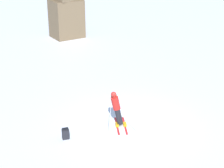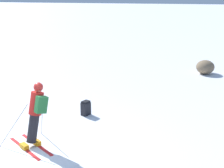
% 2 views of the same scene
% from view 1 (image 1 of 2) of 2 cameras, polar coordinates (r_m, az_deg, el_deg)
% --- Properties ---
extents(ground_plane, '(300.00, 300.00, 0.00)m').
position_cam_1_polar(ground_plane, '(17.62, 2.50, -6.04)').
color(ground_plane, white).
extents(skier, '(1.40, 1.68, 1.77)m').
position_cam_1_polar(skier, '(16.97, 0.69, -3.51)').
color(skier, red).
rests_on(skier, ground).
extents(spare_backpack, '(0.35, 0.29, 0.50)m').
position_cam_1_polar(spare_backpack, '(16.43, -7.09, -7.53)').
color(spare_backpack, black).
rests_on(spare_backpack, ground).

